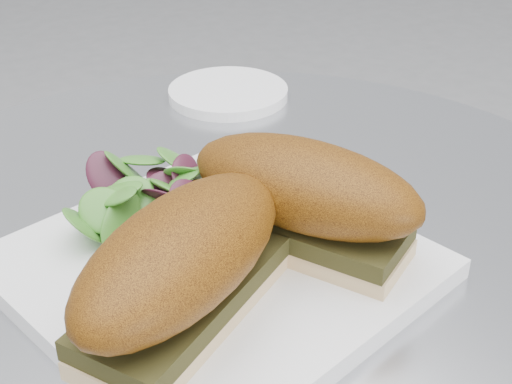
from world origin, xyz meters
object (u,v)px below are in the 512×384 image
Objects in this scene: plate at (214,267)px; saucer at (228,93)px; sandwich_right at (304,196)px; sandwich_left at (183,265)px.

saucer is at bearing 58.28° from plate.
sandwich_right is 1.45× the size of saucer.
saucer is (0.17, 0.28, -0.00)m from plate.
sandwich_left is at bearing -134.60° from plate.
sandwich_right is at bearing -17.55° from plate.
plate is 1.29× the size of sandwich_left.
saucer is (0.11, 0.30, -0.05)m from sandwich_right.
sandwich_right is (0.11, 0.03, 0.00)m from sandwich_left.
plate is at bearing -121.72° from saucer.
saucer is at bearing 27.58° from sandwich_left.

